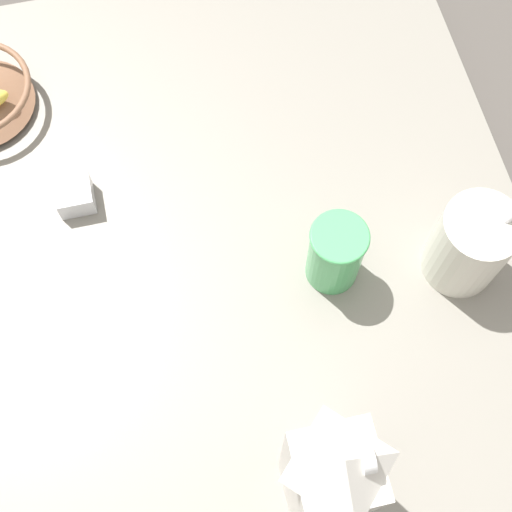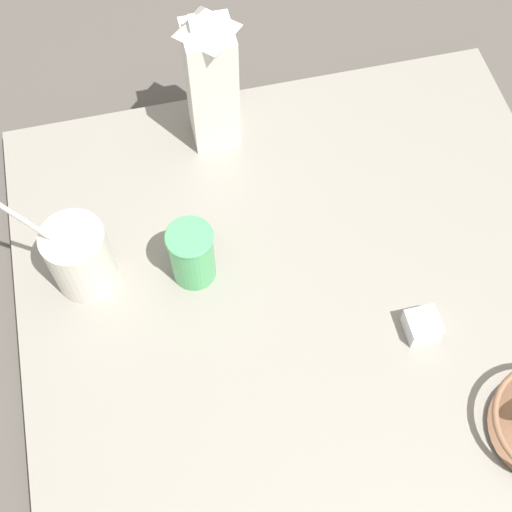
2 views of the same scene
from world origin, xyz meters
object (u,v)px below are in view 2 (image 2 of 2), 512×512
object	(u,v)px
yogurt_tub	(79,255)
spice_jar	(422,326)
drinking_cup	(192,254)
milk_carton	(211,77)

from	to	relation	value
yogurt_tub	spice_jar	world-z (taller)	yogurt_tub
spice_jar	drinking_cup	bearing A→B (deg)	-119.23
milk_carton	spice_jar	distance (m)	0.56
milk_carton	drinking_cup	distance (m)	0.32
yogurt_tub	drinking_cup	xyz separation A→B (m)	(0.03, 0.18, -0.01)
drinking_cup	spice_jar	distance (m)	0.39
yogurt_tub	drinking_cup	bearing A→B (deg)	80.23
milk_carton	spice_jar	world-z (taller)	milk_carton
spice_jar	yogurt_tub	bearing A→B (deg)	-113.07
drinking_cup	spice_jar	world-z (taller)	drinking_cup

